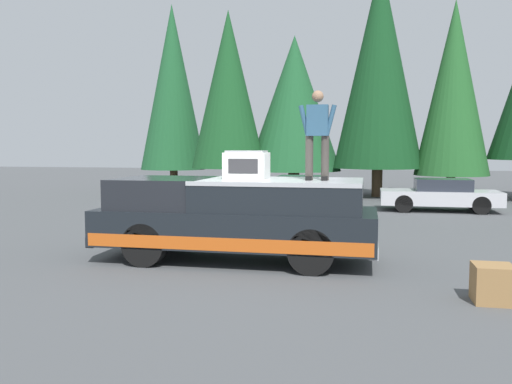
# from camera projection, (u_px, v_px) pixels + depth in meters

# --- Properties ---
(ground_plane) EXTENTS (90.00, 90.00, 0.00)m
(ground_plane) POSITION_uv_depth(u_px,v_px,m) (242.00, 263.00, 10.34)
(ground_plane) COLOR #4C4F51
(pickup_truck) EXTENTS (2.01, 5.54, 1.65)m
(pickup_truck) POSITION_uv_depth(u_px,v_px,m) (236.00, 218.00, 10.48)
(pickup_truck) COLOR black
(pickup_truck) RESTS_ON ground
(compressor_unit) EXTENTS (0.65, 0.84, 0.56)m
(compressor_unit) POSITION_uv_depth(u_px,v_px,m) (247.00, 165.00, 10.45)
(compressor_unit) COLOR silver
(compressor_unit) RESTS_ON pickup_truck
(person_on_truck_bed) EXTENTS (0.29, 0.72, 1.69)m
(person_on_truck_bed) POSITION_uv_depth(u_px,v_px,m) (317.00, 133.00, 9.91)
(person_on_truck_bed) COLOR #423D38
(person_on_truck_bed) RESTS_ON pickup_truck
(parked_car_silver) EXTENTS (1.64, 4.10, 1.16)m
(parked_car_silver) POSITION_uv_depth(u_px,v_px,m) (440.00, 195.00, 18.73)
(parked_car_silver) COLOR silver
(parked_car_silver) RESTS_ON ground
(parked_car_grey) EXTENTS (1.64, 4.10, 1.16)m
(parked_car_grey) POSITION_uv_depth(u_px,v_px,m) (301.00, 190.00, 20.78)
(parked_car_grey) COLOR gray
(parked_car_grey) RESTS_ON ground
(wooden_crate) EXTENTS (0.56, 0.56, 0.56)m
(wooden_crate) POSITION_uv_depth(u_px,v_px,m) (493.00, 284.00, 7.68)
(wooden_crate) COLOR olive
(wooden_crate) RESTS_ON ground
(conifer_left) EXTENTS (3.21, 3.21, 8.69)m
(conifer_left) POSITION_uv_depth(u_px,v_px,m) (454.00, 88.00, 22.95)
(conifer_left) COLOR #4C3826
(conifer_left) RESTS_ON ground
(conifer_center_left) EXTENTS (4.03, 4.03, 10.68)m
(conifer_center_left) POSITION_uv_depth(u_px,v_px,m) (379.00, 65.00, 23.82)
(conifer_center_left) COLOR #4C3826
(conifer_center_left) RESTS_ON ground
(conifer_center_right) EXTENTS (4.64, 4.64, 7.71)m
(conifer_center_right) POSITION_uv_depth(u_px,v_px,m) (294.00, 104.00, 25.71)
(conifer_center_right) COLOR #4C3826
(conifer_center_right) RESTS_ON ground
(conifer_right) EXTENTS (3.53, 3.53, 8.71)m
(conifer_right) POSITION_uv_depth(u_px,v_px,m) (228.00, 90.00, 24.82)
(conifer_right) COLOR #4C3826
(conifer_right) RESTS_ON ground
(conifer_far_right) EXTENTS (3.40, 3.40, 9.64)m
(conifer_far_right) POSITION_uv_depth(u_px,v_px,m) (173.00, 88.00, 27.31)
(conifer_far_right) COLOR #4C3826
(conifer_far_right) RESTS_ON ground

